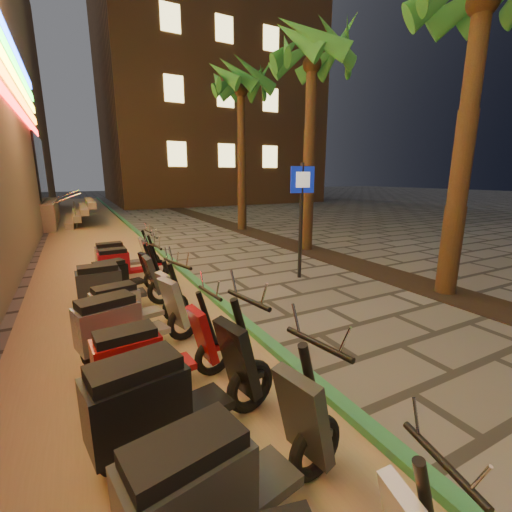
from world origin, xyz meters
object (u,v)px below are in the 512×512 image
scooter_8 (131,305)px  scooter_12 (121,256)px  scooter_11 (125,263)px  scooter_5 (170,396)px  scooter_9 (115,285)px  pedestrian_sign (302,205)px  scooter_6 (151,356)px  scooter_7 (128,322)px  scooter_4 (226,476)px  scooter_10 (121,276)px

scooter_8 → scooter_12: size_ratio=1.01×
scooter_11 → scooter_5: bearing=-95.9°
scooter_9 → scooter_5: bearing=-90.7°
scooter_12 → scooter_9: bearing=-102.4°
scooter_8 → scooter_12: bearing=73.4°
pedestrian_sign → scooter_6: (-4.13, -3.05, -1.27)m
scooter_8 → scooter_11: scooter_8 is taller
scooter_6 → scooter_7: scooter_7 is taller
scooter_5 → scooter_7: 1.86m
scooter_7 → scooter_8: bearing=63.8°
scooter_4 → scooter_8: scooter_4 is taller
scooter_6 → scooter_10: scooter_6 is taller
scooter_9 → scooter_8: bearing=-85.0°
scooter_7 → scooter_4: bearing=-101.1°
scooter_9 → scooter_10: scooter_9 is taller
scooter_9 → scooter_12: (0.39, 2.56, -0.05)m
scooter_9 → scooter_10: (0.20, 0.82, -0.07)m
scooter_9 → scooter_10: 0.85m
scooter_11 → scooter_12: 0.78m
scooter_7 → scooter_9: (0.03, 1.84, -0.01)m
scooter_9 → scooter_11: 1.82m
scooter_4 → scooter_7: 2.83m
pedestrian_sign → scooter_12: bearing=155.4°
scooter_7 → scooter_12: bearing=69.2°
scooter_4 → scooter_7: (-0.21, 2.83, -0.01)m
scooter_5 → scooter_8: scooter_5 is taller
scooter_5 → scooter_8: bearing=78.2°
scooter_8 → scooter_6: bearing=-104.1°
pedestrian_sign → scooter_4: bearing=-122.8°
scooter_6 → pedestrian_sign: bearing=30.8°
scooter_4 → scooter_6: size_ratio=1.12×
scooter_7 → pedestrian_sign: bearing=11.0°
scooter_6 → scooter_12: (0.32, 5.35, -0.02)m
scooter_7 → scooter_8: (0.15, 0.79, -0.06)m
scooter_6 → scooter_10: size_ratio=1.10×
scooter_12 → scooter_8: bearing=-98.0°
scooter_5 → scooter_8: size_ratio=1.19×
scooter_12 → scooter_10: bearing=-100.1°
scooter_4 → scooter_11: bearing=77.8°
scooter_6 → scooter_8: 1.74m
scooter_7 → scooter_5: bearing=-102.6°
scooter_8 → scooter_10: size_ratio=1.07×
scooter_4 → pedestrian_sign: bearing=40.4°
scooter_4 → scooter_10: bearing=79.4°
scooter_5 → scooter_12: scooter_5 is taller
pedestrian_sign → scooter_4: (-4.02, -4.93, -1.21)m
scooter_5 → scooter_7: (-0.09, 1.86, -0.03)m
scooter_6 → scooter_8: bearing=82.7°
scooter_6 → scooter_12: 5.36m
scooter_8 → scooter_9: size_ratio=0.92×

